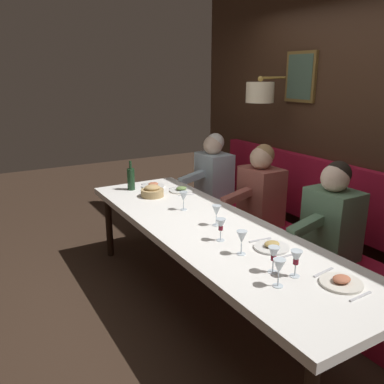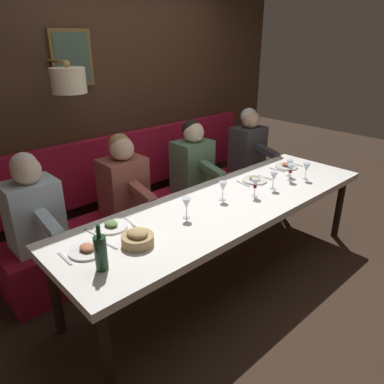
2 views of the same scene
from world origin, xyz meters
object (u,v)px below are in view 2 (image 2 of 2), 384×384
(wine_glass_4, at_px, (290,165))
(diner_middle, at_px, (123,179))
(wine_bottle, at_px, (101,252))
(dining_table, at_px, (227,208))
(diner_nearest, at_px, (249,143))
(wine_glass_0, at_px, (223,187))
(wine_glass_5, at_px, (274,177))
(diner_far, at_px, (32,205))
(wine_glass_2, at_px, (255,184))
(diner_near, at_px, (193,159))
(wine_glass_3, at_px, (306,168))
(wine_glass_6, at_px, (291,169))
(wine_glass_1, at_px, (186,204))
(bread_bowl, at_px, (138,238))

(wine_glass_4, bearing_deg, diner_middle, 57.24)
(wine_bottle, bearing_deg, dining_table, -83.82)
(diner_nearest, relative_size, wine_glass_0, 4.82)
(dining_table, relative_size, wine_glass_4, 18.44)
(dining_table, height_order, wine_glass_5, wine_glass_5)
(diner_far, distance_m, wine_glass_2, 1.83)
(wine_glass_4, bearing_deg, diner_near, 29.37)
(wine_glass_3, distance_m, wine_glass_5, 0.44)
(diner_nearest, xyz_separation_m, diner_far, (0.00, 2.66, 0.00))
(wine_glass_2, xyz_separation_m, wine_glass_6, (0.00, -0.55, 0.00))
(diner_middle, bearing_deg, wine_glass_5, -134.92)
(diner_middle, bearing_deg, diner_far, 90.00)
(wine_bottle, bearing_deg, diner_nearest, -68.85)
(diner_near, height_order, wine_glass_4, diner_near)
(diner_far, bearing_deg, wine_glass_2, -121.74)
(wine_glass_1, height_order, wine_bottle, wine_bottle)
(diner_near, bearing_deg, wine_glass_0, 153.07)
(wine_glass_2, bearing_deg, wine_bottle, 92.11)
(wine_bottle, bearing_deg, wine_glass_5, -88.51)
(diner_near, relative_size, bread_bowl, 3.60)
(dining_table, height_order, wine_glass_6, wine_glass_6)
(diner_nearest, relative_size, diner_near, 1.00)
(wine_glass_4, xyz_separation_m, wine_bottle, (-0.14, 2.19, 0.00))
(wine_glass_0, bearing_deg, wine_glass_6, -99.44)
(wine_glass_6, bearing_deg, wine_glass_2, 90.30)
(wine_glass_3, relative_size, wine_glass_5, 1.00)
(diner_near, relative_size, wine_glass_5, 4.82)
(diner_middle, height_order, wine_glass_5, diner_middle)
(wine_glass_2, distance_m, wine_glass_4, 0.66)
(wine_glass_3, relative_size, wine_glass_4, 1.00)
(wine_glass_3, xyz_separation_m, wine_glass_6, (0.09, 0.14, -0.00))
(diner_far, xyz_separation_m, wine_glass_1, (-0.86, -0.84, 0.04))
(wine_glass_4, bearing_deg, wine_glass_5, 102.54)
(diner_middle, xyz_separation_m, wine_glass_6, (-0.96, -1.27, 0.04))
(wine_glass_1, bearing_deg, wine_glass_4, -90.81)
(diner_near, distance_m, wine_glass_3, 1.17)
(diner_far, relative_size, bread_bowl, 3.60)
(diner_near, distance_m, bread_bowl, 1.66)
(diner_far, distance_m, wine_glass_3, 2.48)
(diner_nearest, height_order, diner_middle, same)
(dining_table, xyz_separation_m, wine_glass_3, (-0.16, -0.96, 0.17))
(dining_table, distance_m, diner_near, 0.99)
(wine_glass_6, bearing_deg, diner_near, 22.27)
(wine_glass_1, bearing_deg, wine_glass_3, -97.31)
(wine_glass_5, distance_m, wine_glass_6, 0.29)
(dining_table, xyz_separation_m, wine_glass_0, (0.06, -0.01, 0.17))
(bread_bowl, bearing_deg, wine_glass_1, -82.42)
(diner_nearest, bearing_deg, dining_table, 122.82)
(dining_table, height_order, bread_bowl, bread_bowl)
(diner_near, height_order, wine_glass_6, diner_near)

